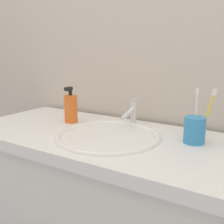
{
  "coord_description": "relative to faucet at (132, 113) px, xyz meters",
  "views": [
    {
      "loc": [
        0.5,
        -0.84,
        1.18
      ],
      "look_at": [
        -0.03,
        0.01,
        0.95
      ],
      "focal_mm": 43.32,
      "sensor_mm": 36.0,
      "label": 1
    }
  ],
  "objects": [
    {
      "name": "sink_basin",
      "position": [
        -0.0,
        -0.19,
        -0.1
      ],
      "size": [
        0.4,
        0.4,
        0.13
      ],
      "color": "white",
      "rests_on": "vanity_counter"
    },
    {
      "name": "soap_dispenser",
      "position": [
        -0.26,
        -0.1,
        0.01
      ],
      "size": [
        0.06,
        0.06,
        0.16
      ],
      "color": "orange",
      "rests_on": "vanity_counter"
    },
    {
      "name": "toothbrush_yellow",
      "position": [
        0.33,
        -0.06,
        0.05
      ],
      "size": [
        0.05,
        0.05,
        0.19
      ],
      "color": "yellow",
      "rests_on": "toothbrush_cup"
    },
    {
      "name": "toothbrush_white",
      "position": [
        0.29,
        -0.05,
        0.05
      ],
      "size": [
        0.02,
        0.04,
        0.18
      ],
      "color": "white",
      "rests_on": "toothbrush_cup"
    },
    {
      "name": "faucet",
      "position": [
        0.0,
        0.0,
        0.0
      ],
      "size": [
        0.02,
        0.14,
        0.11
      ],
      "color": "silver",
      "rests_on": "sink_basin"
    },
    {
      "name": "toothbrush_cup",
      "position": [
        0.3,
        -0.09,
        -0.01
      ],
      "size": [
        0.07,
        0.07,
        0.09
      ],
      "primitive_type": "cylinder",
      "color": "#338CCC",
      "rests_on": "vanity_counter"
    },
    {
      "name": "tiled_wall_back",
      "position": [
        0.03,
        0.13,
        0.29
      ],
      "size": [
        2.49,
        0.04,
        2.4
      ],
      "primitive_type": "cube",
      "color": "beige",
      "rests_on": "ground"
    }
  ]
}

